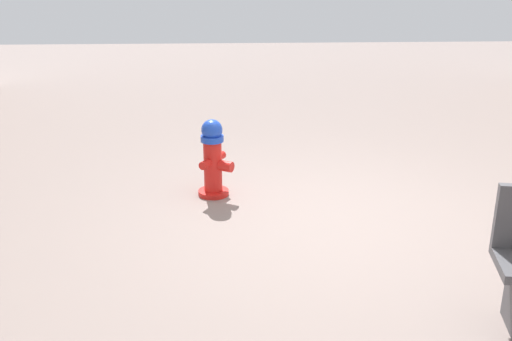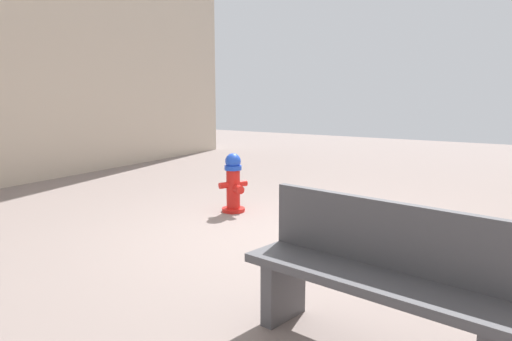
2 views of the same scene
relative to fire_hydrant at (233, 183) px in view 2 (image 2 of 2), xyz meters
The scene contains 3 objects.
ground_plane 1.40m from the fire_hydrant, 146.14° to the left, with size 23.40×23.40×0.00m, color gray.
fire_hydrant is the anchor object (origin of this frame).
bench_near 3.74m from the fire_hydrant, 137.58° to the left, with size 1.85×0.77×0.95m.
Camera 2 is at (-2.46, 4.68, 1.65)m, focal length 34.44 mm.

